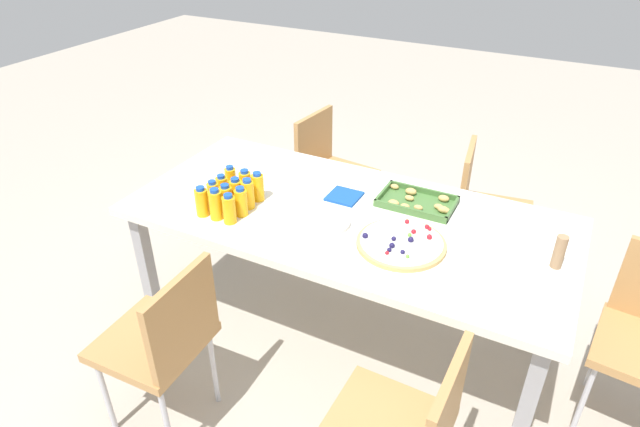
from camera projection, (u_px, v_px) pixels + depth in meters
ground_plane at (343, 333)px, 2.87m from camera, size 12.00×12.00×0.00m
party_table at (347, 225)px, 2.52m from camera, size 2.02×0.94×0.75m
chair_near_left at (164, 337)px, 2.15m from camera, size 0.41×0.41×0.83m
chair_far_right at (484, 205)px, 3.03m from camera, size 0.45×0.45×0.83m
chair_far_left at (329, 167)px, 3.44m from camera, size 0.44×0.44×0.83m
juice_bottle_0 at (202, 202)px, 2.44m from camera, size 0.06×0.06×0.14m
juice_bottle_1 at (216, 205)px, 2.41m from camera, size 0.06×0.06×0.15m
juice_bottle_2 at (229, 209)px, 2.38m from camera, size 0.06×0.06×0.14m
juice_bottle_3 at (213, 195)px, 2.49m from camera, size 0.05×0.05×0.14m
juice_bottle_4 at (226, 199)px, 2.47m from camera, size 0.06×0.06×0.14m
juice_bottle_5 at (241, 202)px, 2.44m from camera, size 0.06×0.06×0.14m
juice_bottle_6 at (222, 189)px, 2.55m from camera, size 0.05×0.05×0.14m
juice_bottle_7 at (236, 192)px, 2.53m from camera, size 0.06×0.06×0.13m
juice_bottle_8 at (248, 194)px, 2.49m from camera, size 0.06×0.06×0.15m
juice_bottle_9 at (231, 180)px, 2.61m from camera, size 0.05×0.05×0.15m
juice_bottle_10 at (245, 184)px, 2.58m from camera, size 0.06×0.06×0.14m
juice_bottle_11 at (258, 187)px, 2.55m from camera, size 0.06×0.06×0.15m
fruit_pizza at (401, 243)px, 2.25m from camera, size 0.38×0.38×0.05m
snack_tray at (418, 202)px, 2.54m from camera, size 0.35×0.22×0.04m
plate_stack at (328, 223)px, 2.39m from camera, size 0.19×0.19×0.02m
napkin_stack at (344, 196)px, 2.60m from camera, size 0.15×0.15×0.01m
cardboard_tube at (559, 252)px, 2.10m from camera, size 0.04×0.04×0.14m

